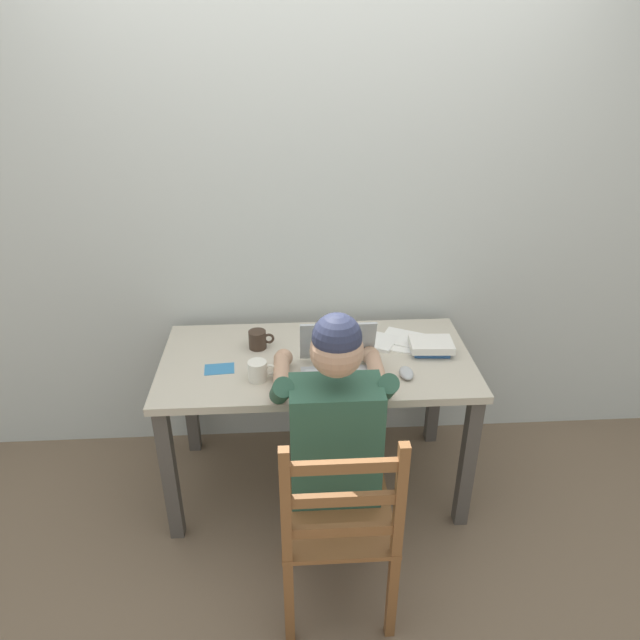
% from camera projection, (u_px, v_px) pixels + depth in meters
% --- Properties ---
extents(ground_plane, '(8.00, 8.00, 0.00)m').
position_uv_depth(ground_plane, '(317.00, 481.00, 2.96)').
color(ground_plane, brown).
extents(back_wall, '(6.00, 0.04, 2.60)m').
position_uv_depth(back_wall, '(311.00, 210.00, 2.75)').
color(back_wall, beige).
rests_on(back_wall, ground).
extents(desk, '(1.41, 0.71, 0.74)m').
position_uv_depth(desk, '(317.00, 376.00, 2.67)').
color(desk, '#BCB29E').
rests_on(desk, ground).
extents(seated_person, '(0.50, 0.60, 1.23)m').
position_uv_depth(seated_person, '(333.00, 428.00, 2.27)').
color(seated_person, '#2D5642').
rests_on(seated_person, ground).
extents(wooden_chair, '(0.42, 0.42, 0.92)m').
position_uv_depth(wooden_chair, '(339.00, 524.00, 2.13)').
color(wooden_chair, brown).
rests_on(wooden_chair, ground).
extents(laptop, '(0.33, 0.31, 0.22)m').
position_uv_depth(laptop, '(339.00, 365.00, 2.47)').
color(laptop, '#ADAFB2').
rests_on(laptop, desk).
extents(computer_mouse, '(0.06, 0.10, 0.03)m').
position_uv_depth(computer_mouse, '(406.00, 373.00, 2.48)').
color(computer_mouse, '#ADAFB2').
rests_on(computer_mouse, desk).
extents(coffee_mug_white, '(0.12, 0.08, 0.09)m').
position_uv_depth(coffee_mug_white, '(258.00, 371.00, 2.44)').
color(coffee_mug_white, silver).
rests_on(coffee_mug_white, desk).
extents(coffee_mug_dark, '(0.12, 0.08, 0.09)m').
position_uv_depth(coffee_mug_dark, '(258.00, 340.00, 2.68)').
color(coffee_mug_dark, '#38281E').
rests_on(coffee_mug_dark, desk).
extents(book_stack_main, '(0.20, 0.16, 0.06)m').
position_uv_depth(book_stack_main, '(431.00, 346.00, 2.65)').
color(book_stack_main, '#2D5B9E').
rests_on(book_stack_main, desk).
extents(paper_pile_near_laptop, '(0.26, 0.24, 0.02)m').
position_uv_depth(paper_pile_near_laptop, '(372.00, 340.00, 2.75)').
color(paper_pile_near_laptop, white).
rests_on(paper_pile_near_laptop, desk).
extents(paper_pile_back_corner, '(0.23, 0.21, 0.01)m').
position_uv_depth(paper_pile_back_corner, '(411.00, 346.00, 2.71)').
color(paper_pile_back_corner, white).
rests_on(paper_pile_back_corner, desk).
extents(paper_pile_side, '(0.27, 0.24, 0.01)m').
position_uv_depth(paper_pile_side, '(405.00, 339.00, 2.76)').
color(paper_pile_side, white).
rests_on(paper_pile_side, desk).
extents(landscape_photo_print, '(0.14, 0.10, 0.00)m').
position_uv_depth(landscape_photo_print, '(219.00, 369.00, 2.54)').
color(landscape_photo_print, teal).
rests_on(landscape_photo_print, desk).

